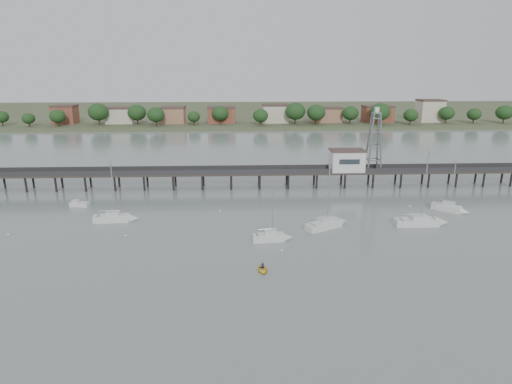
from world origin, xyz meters
TOP-DOWN VIEW (x-y plane):
  - ground_plane at (0.00, 0.00)m, footprint 500.00×500.00m
  - pier at (0.00, 60.00)m, footprint 150.00×5.00m
  - pier_building at (25.00, 60.00)m, footprint 8.40×5.40m
  - lattice_tower at (31.50, 60.00)m, footprint 3.20×3.20m
  - sailboat_b at (-24.59, 36.64)m, footprint 7.84×2.72m
  - sailboat_c at (15.38, 32.02)m, footprint 8.51×6.28m
  - sailboat_d at (33.51, 32.04)m, footprint 9.30×2.83m
  - sailboat_e at (42.14, 39.36)m, footprint 6.31×5.84m
  - sailboat_f at (4.45, 25.68)m, footprint 6.45×2.43m
  - white_tender at (-35.74, 46.43)m, footprint 4.14×2.21m
  - yellow_dinghy at (1.66, 14.30)m, footprint 1.98×0.72m
  - dinghy_occupant at (1.66, 14.30)m, footprint 0.45×1.18m
  - mooring_buoys at (2.88, 31.16)m, footprint 90.19×22.63m
  - far_shore at (0.36, 239.58)m, footprint 500.00×170.00m

SIDE VIEW (x-z plane):
  - ground_plane at x=0.00m, z-range 0.00..0.00m
  - yellow_dinghy at x=1.66m, z-range -1.36..1.36m
  - dinghy_occupant at x=1.66m, z-range -0.14..0.14m
  - mooring_buoys at x=2.88m, z-range -0.12..0.28m
  - white_tender at x=-35.74m, z-range -0.29..1.24m
  - sailboat_d at x=33.51m, z-range -6.97..8.23m
  - sailboat_c at x=15.38m, z-range -6.29..7.57m
  - sailboat_b at x=-24.59m, z-range -5.76..7.04m
  - sailboat_e at x=42.14m, z-range -4.93..6.24m
  - sailboat_f at x=4.45m, z-range -4.65..5.96m
  - far_shore at x=0.36m, z-range -4.25..6.15m
  - pier at x=0.00m, z-range 1.04..6.54m
  - pier_building at x=25.00m, z-range 4.02..9.32m
  - lattice_tower at x=31.50m, z-range 3.35..18.85m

